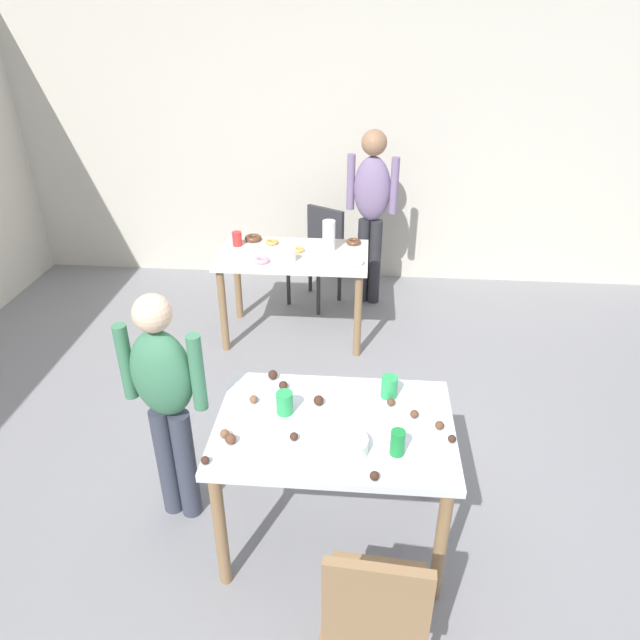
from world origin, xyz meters
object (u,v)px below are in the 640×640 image
dining_table_near (334,441)px  chair_far_table (319,251)px  soda_can (398,443)px  dining_table_far (293,266)px  pitcher_far (329,236)px  mixing_bowl (347,445)px  person_girl_near (165,395)px  person_adult_far (371,203)px  chair_near_table (376,609)px

dining_table_near → chair_far_table: bearing=96.4°
dining_table_near → soda_can: (0.29, -0.18, 0.17)m
dining_table_far → pitcher_far: (0.28, 0.08, 0.23)m
dining_table_far → mixing_bowl: (0.52, -2.24, 0.15)m
mixing_bowl → pitcher_far: (-0.24, 2.32, 0.09)m
person_girl_near → pitcher_far: (0.67, 2.04, 0.08)m
person_adult_far → pitcher_far: person_adult_far is taller
chair_far_table → mixing_bowl: (0.37, -2.93, 0.29)m
soda_can → pitcher_far: bearing=101.3°
chair_near_table → person_girl_near: 1.39m
person_girl_near → person_adult_far: bearing=69.3°
dining_table_far → mixing_bowl: bearing=-77.0°
dining_table_near → chair_far_table: chair_far_table is taller
person_girl_near → soda_can: bearing=-13.7°
dining_table_near → person_girl_near: 0.87m
soda_can → pitcher_far: size_ratio=0.49×
dining_table_far → chair_far_table: (0.15, 0.68, -0.14)m
chair_far_table → person_adult_far: person_adult_far is taller
person_adult_far → pitcher_far: 0.70m
dining_table_near → mixing_bowl: 0.24m
chair_near_table → mixing_bowl: (-0.14, 0.58, 0.29)m
person_girl_near → mixing_bowl: person_girl_near is taller
dining_table_near → person_girl_near: bearing=173.4°
person_adult_far → mixing_bowl: (-0.09, -2.93, -0.17)m
chair_near_table → person_adult_far: person_adult_far is taller
person_adult_far → soda_can: (0.13, -2.93, -0.14)m
person_girl_near → soda_can: size_ratio=11.05×
chair_far_table → person_girl_near: size_ratio=0.65×
person_adult_far → mixing_bowl: bearing=-91.7°
dining_table_near → person_adult_far: (0.15, 2.75, 0.31)m
person_girl_near → pitcher_far: bearing=71.8°
dining_table_far → soda_can: 2.37m
chair_near_table → dining_table_near: bearing=105.1°
chair_near_table → soda_can: 0.67m
chair_near_table → mixing_bowl: 0.66m
chair_far_table → person_girl_near: (-0.54, -2.65, 0.30)m
pitcher_far → dining_table_far: bearing=-164.3°
chair_near_table → pitcher_far: 2.95m
dining_table_near → dining_table_far: 2.11m
person_adult_far → pitcher_far: size_ratio=6.39×
chair_far_table → person_girl_near: person_girl_near is taller
dining_table_near → soda_can: 0.38m
dining_table_near → mixing_bowl: size_ratio=5.98×
dining_table_near → chair_near_table: bearing=-74.9°
soda_can → pitcher_far: 2.37m
soda_can → mixing_bowl: bearing=-178.9°
dining_table_near → soda_can: bearing=-31.9°
dining_table_far → chair_near_table: (0.66, -2.83, -0.14)m
chair_near_table → person_girl_near: (-1.05, 0.86, 0.30)m
person_girl_near → pitcher_far: size_ratio=5.46×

